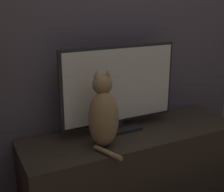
# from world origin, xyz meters

# --- Properties ---
(wall_back) EXTENTS (4.80, 0.05, 2.60)m
(wall_back) POSITION_xyz_m (0.00, 1.22, 1.30)
(wall_back) COLOR #564C51
(wall_back) RESTS_ON ground_plane
(tv_stand) EXTENTS (1.47, 0.45, 0.53)m
(tv_stand) POSITION_xyz_m (0.00, 0.95, 0.26)
(tv_stand) COLOR #33281E
(tv_stand) RESTS_ON ground_plane
(tv) EXTENTS (0.79, 0.16, 0.56)m
(tv) POSITION_xyz_m (-0.06, 1.04, 0.82)
(tv) COLOR black
(tv) RESTS_ON tv_stand
(cat) EXTENTS (0.21, 0.31, 0.46)m
(cat) POSITION_xyz_m (-0.26, 0.88, 0.72)
(cat) COLOR #997547
(cat) RESTS_ON tv_stand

